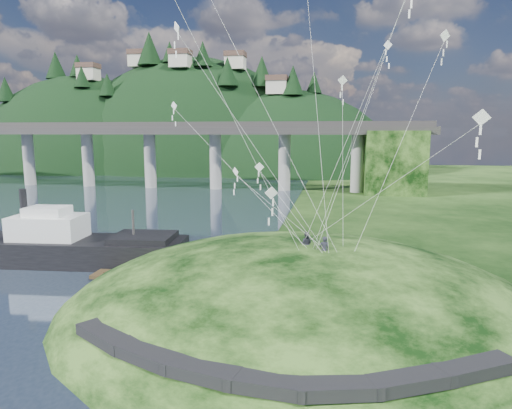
# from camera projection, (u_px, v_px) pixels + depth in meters

# --- Properties ---
(ground) EXTENTS (320.00, 320.00, 0.00)m
(ground) POSITION_uv_depth(u_px,v_px,m) (185.00, 315.00, 31.97)
(ground) COLOR black
(ground) RESTS_ON ground
(grass_hill) EXTENTS (36.00, 32.00, 13.00)m
(grass_hill) POSITION_uv_depth(u_px,v_px,m) (301.00, 331.00, 32.77)
(grass_hill) COLOR black
(grass_hill) RESTS_ON ground
(footpath) EXTENTS (22.29, 5.84, 0.83)m
(footpath) POSITION_uv_depth(u_px,v_px,m) (271.00, 365.00, 20.88)
(footpath) COLOR black
(footpath) RESTS_ON ground
(bridge) EXTENTS (160.00, 11.00, 15.00)m
(bridge) POSITION_uv_depth(u_px,v_px,m) (173.00, 146.00, 103.14)
(bridge) COLOR #2D2B2B
(bridge) RESTS_ON ground
(far_ridge) EXTENTS (153.00, 70.00, 94.50)m
(far_ridge) POSITION_uv_depth(u_px,v_px,m) (180.00, 190.00, 159.44)
(far_ridge) COLOR black
(far_ridge) RESTS_ON ground
(work_barge) EXTENTS (21.14, 7.35, 7.26)m
(work_barge) POSITION_uv_depth(u_px,v_px,m) (74.00, 245.00, 44.21)
(work_barge) COLOR black
(work_barge) RESTS_ON ground
(wooden_dock) EXTENTS (12.85, 2.08, 0.92)m
(wooden_dock) POSITION_uv_depth(u_px,v_px,m) (165.00, 278.00, 38.76)
(wooden_dock) COLOR #322414
(wooden_dock) RESTS_ON ground
(kite_flyers) EXTENTS (2.09, 1.92, 1.83)m
(kite_flyers) POSITION_uv_depth(u_px,v_px,m) (313.00, 233.00, 30.92)
(kite_flyers) COLOR #23232F
(kite_flyers) RESTS_ON ground
(kite_swarm) EXTENTS (20.39, 14.92, 20.37)m
(kite_swarm) POSITION_uv_depth(u_px,v_px,m) (302.00, 61.00, 30.16)
(kite_swarm) COLOR white
(kite_swarm) RESTS_ON ground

